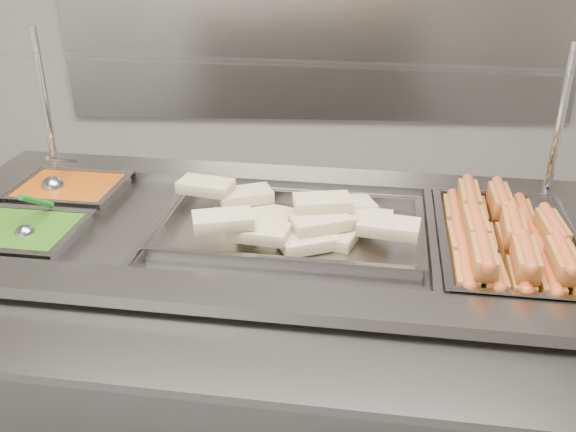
{
  "coord_description": "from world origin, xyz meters",
  "views": [
    {
      "loc": [
        -0.01,
        -1.33,
        1.78
      ],
      "look_at": [
        -0.09,
        0.31,
        0.98
      ],
      "focal_mm": 40.0,
      "sensor_mm": 36.0,
      "label": 1
    }
  ],
  "objects_px": {
    "steam_counter": "(272,356)",
    "serving_spoon": "(28,228)",
    "sneeze_guard": "(282,69)",
    "ladle": "(54,186)",
    "pan_hotdogs": "(507,253)",
    "pan_wraps": "(292,233)"
  },
  "relations": [
    {
      "from": "pan_wraps",
      "to": "steam_counter",
      "type": "bearing_deg",
      "value": 173.92
    },
    {
      "from": "steam_counter",
      "to": "pan_wraps",
      "type": "bearing_deg",
      "value": -6.08
    },
    {
      "from": "ladle",
      "to": "serving_spoon",
      "type": "height_order",
      "value": "serving_spoon"
    },
    {
      "from": "steam_counter",
      "to": "pan_hotdogs",
      "type": "relative_size",
      "value": 3.36
    },
    {
      "from": "pan_hotdogs",
      "to": "ladle",
      "type": "distance_m",
      "value": 1.4
    },
    {
      "from": "pan_wraps",
      "to": "pan_hotdogs",
      "type": "bearing_deg",
      "value": -6.08
    },
    {
      "from": "ladle",
      "to": "serving_spoon",
      "type": "bearing_deg",
      "value": -82.07
    },
    {
      "from": "steam_counter",
      "to": "serving_spoon",
      "type": "bearing_deg",
      "value": -172.39
    },
    {
      "from": "pan_wraps",
      "to": "ladle",
      "type": "xyz_separation_m",
      "value": [
        -0.77,
        0.22,
        0.04
      ]
    },
    {
      "from": "sneeze_guard",
      "to": "pan_wraps",
      "type": "bearing_deg",
      "value": -80.74
    },
    {
      "from": "pan_hotdogs",
      "to": "steam_counter",
      "type": "bearing_deg",
      "value": 173.92
    },
    {
      "from": "pan_wraps",
      "to": "ladle",
      "type": "distance_m",
      "value": 0.81
    },
    {
      "from": "steam_counter",
      "to": "serving_spoon",
      "type": "xyz_separation_m",
      "value": [
        -0.67,
        -0.09,
        0.49
      ]
    },
    {
      "from": "steam_counter",
      "to": "serving_spoon",
      "type": "height_order",
      "value": "serving_spoon"
    },
    {
      "from": "sneeze_guard",
      "to": "ladle",
      "type": "xyz_separation_m",
      "value": [
        -0.74,
        -0.02,
        -0.38
      ]
    },
    {
      "from": "sneeze_guard",
      "to": "pan_hotdogs",
      "type": "height_order",
      "value": "sneeze_guard"
    },
    {
      "from": "steam_counter",
      "to": "pan_hotdogs",
      "type": "bearing_deg",
      "value": -6.08
    },
    {
      "from": "pan_hotdogs",
      "to": "serving_spoon",
      "type": "relative_size",
      "value": 3.24
    },
    {
      "from": "sneeze_guard",
      "to": "pan_hotdogs",
      "type": "distance_m",
      "value": 0.83
    },
    {
      "from": "sneeze_guard",
      "to": "serving_spoon",
      "type": "relative_size",
      "value": 9.28
    },
    {
      "from": "pan_hotdogs",
      "to": "serving_spoon",
      "type": "distance_m",
      "value": 1.33
    },
    {
      "from": "steam_counter",
      "to": "pan_hotdogs",
      "type": "xyz_separation_m",
      "value": [
        0.66,
        -0.07,
        0.44
      ]
    }
  ]
}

